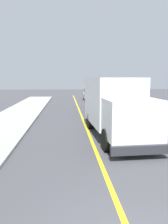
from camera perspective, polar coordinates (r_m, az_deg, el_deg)
The scene contains 5 objects.
centre_line_yellow at distance 13.71m, azimuth 0.94°, elevation -4.82°, with size 0.16×56.00×0.01m, color gold.
box_truck at distance 12.44m, azimuth 7.78°, elevation 1.96°, with size 2.80×7.30×3.20m.
parked_car_near at distance 20.01m, azimuth 3.89°, elevation 1.71°, with size 1.84×4.42×1.67m.
parked_car_mid at distance 25.68m, azimuth 3.74°, elevation 3.24°, with size 1.82×4.41×1.67m.
parked_car_far at distance 32.40m, azimuth 1.56°, elevation 4.37°, with size 1.82×4.41×1.67m.
Camera 1 is at (-1.27, -3.28, 3.19)m, focal length 36.22 mm.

